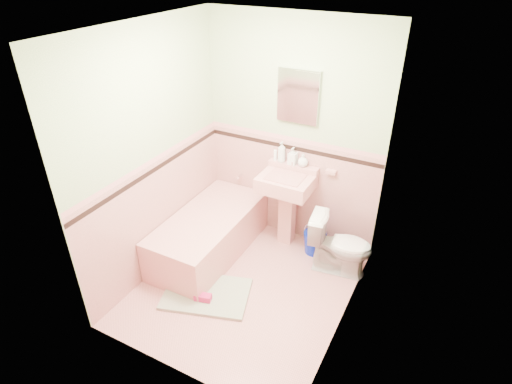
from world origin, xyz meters
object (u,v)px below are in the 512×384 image
at_px(shoe, 203,297).
at_px(bucket, 315,242).
at_px(medicine_cabinet, 298,96).
at_px(soap_bottle_mid, 293,156).
at_px(soap_bottle_right, 303,160).
at_px(toilet, 340,245).
at_px(bathtub, 209,235).
at_px(soap_bottle_left, 282,152).
at_px(sink, 285,211).

bearing_deg(shoe, bucket, 46.07).
xyz_separation_m(medicine_cabinet, soap_bottle_mid, (-0.01, -0.03, -0.65)).
bearing_deg(bucket, soap_bottle_right, 147.50).
bearing_deg(toilet, soap_bottle_mid, 57.13).
height_order(soap_bottle_right, bucket, soap_bottle_right).
bearing_deg(bucket, soap_bottle_mid, 156.24).
bearing_deg(shoe, medicine_cabinet, 62.71).
bearing_deg(soap_bottle_right, bathtub, -137.89).
xyz_separation_m(soap_bottle_right, bucket, (0.27, -0.17, -0.89)).
distance_m(soap_bottle_left, toilet, 1.17).
xyz_separation_m(sink, shoe, (-0.31, -1.23, -0.38)).
distance_m(toilet, bucket, 0.42).
relative_size(medicine_cabinet, toilet, 0.84).
relative_size(bathtub, soap_bottle_left, 6.45).
height_order(bathtub, shoe, bathtub).
height_order(medicine_cabinet, shoe, medicine_cabinet).
bearing_deg(soap_bottle_mid, soap_bottle_left, 180.00).
xyz_separation_m(bathtub, shoe, (0.37, -0.70, -0.16)).
relative_size(medicine_cabinet, soap_bottle_mid, 2.84).
bearing_deg(bathtub, medicine_cabinet, 47.42).
distance_m(medicine_cabinet, soap_bottle_mid, 0.65).
bearing_deg(shoe, bathtub, 102.77).
bearing_deg(soap_bottle_mid, toilet, -25.22).
xyz_separation_m(bucket, shoe, (-0.68, -1.24, -0.06)).
distance_m(sink, soap_bottle_mid, 0.63).
height_order(soap_bottle_left, soap_bottle_mid, soap_bottle_left).
distance_m(bathtub, soap_bottle_mid, 1.27).
bearing_deg(shoe, toilet, 31.51).
relative_size(bathtub, shoe, 9.11).
bearing_deg(sink, toilet, -12.61).
xyz_separation_m(soap_bottle_left, toilet, (0.85, -0.34, -0.74)).
distance_m(soap_bottle_mid, shoe, 1.74).
height_order(soap_bottle_mid, shoe, soap_bottle_mid).
bearing_deg(bathtub, sink, 37.93).
distance_m(bathtub, medicine_cabinet, 1.78).
bearing_deg(soap_bottle_mid, shoe, -101.80).
bearing_deg(soap_bottle_mid, bathtub, -133.19).
bearing_deg(soap_bottle_mid, sink, -85.68).
distance_m(bathtub, soap_bottle_right, 1.33).
relative_size(soap_bottle_left, soap_bottle_right, 1.62).
xyz_separation_m(soap_bottle_left, soap_bottle_right, (0.25, 0.00, -0.04)).
relative_size(medicine_cabinet, soap_bottle_left, 2.36).
height_order(toilet, shoe, toilet).
bearing_deg(sink, bathtub, -142.07).
relative_size(sink, shoe, 5.41).
distance_m(bathtub, soap_bottle_left, 1.22).
relative_size(bathtub, medicine_cabinet, 2.73).
xyz_separation_m(soap_bottle_mid, soap_bottle_right, (0.12, 0.00, -0.03)).
height_order(bathtub, sink, sink).
height_order(bathtub, medicine_cabinet, medicine_cabinet).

